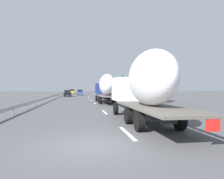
{
  "coord_description": "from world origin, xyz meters",
  "views": [
    {
      "loc": [
        -8.05,
        0.54,
        2.19
      ],
      "look_at": [
        21.95,
        -4.19,
        2.06
      ],
      "focal_mm": 33.62,
      "sensor_mm": 36.0,
      "label": 1
    }
  ],
  "objects_px": {
    "car_black_suv": "(68,93)",
    "road_sign": "(106,89)",
    "car_blue_sedan": "(80,92)",
    "car_yellow_coupe": "(72,92)",
    "truck_lead": "(106,87)",
    "truck_trailing": "(144,84)"
  },
  "relations": [
    {
      "from": "car_blue_sedan",
      "to": "road_sign",
      "type": "relative_size",
      "value": 1.32
    },
    {
      "from": "truck_trailing",
      "to": "car_yellow_coupe",
      "type": "distance_m",
      "value": 76.31
    },
    {
      "from": "road_sign",
      "to": "car_yellow_coupe",
      "type": "bearing_deg",
      "value": 17.47
    },
    {
      "from": "car_blue_sedan",
      "to": "car_black_suv",
      "type": "xyz_separation_m",
      "value": [
        -12.08,
        3.39,
        -0.01
      ]
    },
    {
      "from": "truck_trailing",
      "to": "car_black_suv",
      "type": "relative_size",
      "value": 3.01
    },
    {
      "from": "truck_trailing",
      "to": "car_yellow_coupe",
      "type": "relative_size",
      "value": 3.15
    },
    {
      "from": "truck_trailing",
      "to": "car_yellow_coupe",
      "type": "bearing_deg",
      "value": 5.26
    },
    {
      "from": "truck_lead",
      "to": "road_sign",
      "type": "bearing_deg",
      "value": -7.18
    },
    {
      "from": "car_black_suv",
      "to": "car_yellow_coupe",
      "type": "relative_size",
      "value": 1.05
    },
    {
      "from": "car_blue_sedan",
      "to": "car_black_suv",
      "type": "distance_m",
      "value": 12.55
    },
    {
      "from": "car_black_suv",
      "to": "road_sign",
      "type": "bearing_deg",
      "value": -100.15
    },
    {
      "from": "car_yellow_coupe",
      "to": "truck_lead",
      "type": "bearing_deg",
      "value": -172.97
    },
    {
      "from": "truck_lead",
      "to": "road_sign",
      "type": "distance_m",
      "value": 24.82
    },
    {
      "from": "truck_lead",
      "to": "road_sign",
      "type": "xyz_separation_m",
      "value": [
        24.62,
        -3.1,
        -0.37
      ]
    },
    {
      "from": "truck_lead",
      "to": "car_yellow_coupe",
      "type": "distance_m",
      "value": 57.14
    },
    {
      "from": "car_black_suv",
      "to": "road_sign",
      "type": "relative_size",
      "value": 1.4
    },
    {
      "from": "road_sign",
      "to": "truck_lead",
      "type": "bearing_deg",
      "value": 172.82
    },
    {
      "from": "car_yellow_coupe",
      "to": "road_sign",
      "type": "distance_m",
      "value": 33.64
    },
    {
      "from": "truck_lead",
      "to": "car_black_suv",
      "type": "bearing_deg",
      "value": 15.24
    },
    {
      "from": "truck_lead",
      "to": "truck_trailing",
      "type": "height_order",
      "value": "truck_trailing"
    },
    {
      "from": "car_blue_sedan",
      "to": "car_black_suv",
      "type": "bearing_deg",
      "value": 164.33
    },
    {
      "from": "car_yellow_coupe",
      "to": "road_sign",
      "type": "bearing_deg",
      "value": -162.53
    }
  ]
}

